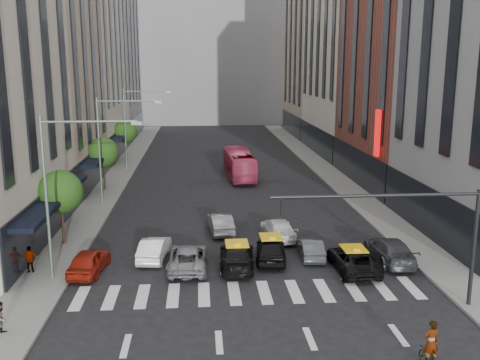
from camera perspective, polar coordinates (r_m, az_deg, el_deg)
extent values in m
plane|color=black|center=(27.49, 1.74, -13.20)|extent=(160.00, 160.00, 0.00)
cube|color=slate|center=(56.60, -13.24, -0.04)|extent=(3.00, 96.00, 0.15)
cube|color=slate|center=(57.70, 9.94, 0.34)|extent=(3.00, 96.00, 0.15)
cube|color=tan|center=(54.57, -20.03, 11.74)|extent=(8.00, 16.00, 24.00)
cube|color=beige|center=(72.36, -16.50, 16.69)|extent=(8.00, 20.00, 36.00)
cube|color=gray|center=(90.86, -13.88, 13.93)|extent=(8.00, 18.00, 30.00)
cube|color=brown|center=(55.32, 16.91, 12.98)|extent=(8.00, 18.00, 26.00)
cube|color=tan|center=(91.84, 8.21, 13.51)|extent=(8.00, 18.00, 28.00)
cube|color=gray|center=(109.88, -3.11, 15.48)|extent=(30.00, 10.00, 36.00)
cylinder|color=black|center=(37.23, -18.40, -4.10)|extent=(0.18, 0.18, 3.15)
sphere|color=#1F4513|center=(36.76, -18.60, -1.21)|extent=(2.88, 2.88, 2.88)
cylinder|color=black|center=(52.46, -14.30, 0.79)|extent=(0.18, 0.18, 3.15)
sphere|color=#1F4513|center=(52.12, -14.41, 2.88)|extent=(2.88, 2.88, 2.88)
cylinder|color=black|center=(68.04, -12.06, 3.47)|extent=(0.18, 0.18, 3.15)
sphere|color=#1F4513|center=(67.78, -12.14, 5.08)|extent=(2.88, 2.88, 2.88)
cylinder|color=gray|center=(30.69, -19.94, -1.99)|extent=(0.16, 0.16, 9.00)
cylinder|color=gray|center=(29.40, -15.82, 6.01)|extent=(5.00, 0.12, 0.12)
cube|color=gray|center=(29.02, -10.94, 5.98)|extent=(0.60, 0.25, 0.18)
cylinder|color=gray|center=(45.99, -14.75, 2.90)|extent=(0.16, 0.16, 9.00)
cylinder|color=gray|center=(45.14, -11.89, 8.24)|extent=(5.00, 0.12, 0.12)
cube|color=gray|center=(44.90, -8.69, 8.21)|extent=(0.60, 0.25, 0.18)
cylinder|color=gray|center=(61.65, -12.16, 5.32)|extent=(0.16, 0.16, 9.00)
cylinder|color=gray|center=(61.02, -9.98, 9.30)|extent=(5.00, 0.12, 0.12)
cube|color=gray|center=(60.84, -7.61, 9.27)|extent=(0.60, 0.25, 0.18)
cylinder|color=black|center=(28.51, 23.65, -6.82)|extent=(0.20, 0.20, 6.00)
cylinder|color=black|center=(25.77, 14.33, -1.62)|extent=(10.00, 0.16, 0.16)
imported|color=black|center=(24.83, 4.37, -2.98)|extent=(0.13, 0.16, 0.80)
cube|color=red|center=(47.58, 14.45, 4.86)|extent=(0.30, 0.70, 4.00)
imported|color=maroon|center=(32.33, -15.81, -8.31)|extent=(2.12, 4.31, 1.41)
imported|color=white|center=(33.65, -9.12, -7.22)|extent=(1.94, 4.28, 1.36)
imported|color=gray|center=(31.89, -5.56, -8.23)|extent=(2.40, 4.96, 1.36)
imported|color=black|center=(31.96, -0.34, -8.04)|extent=(2.32, 5.09, 1.44)
imported|color=black|center=(32.98, 3.32, -7.35)|extent=(2.32, 4.64, 1.52)
imported|color=#3B3D42|center=(33.83, 7.53, -7.17)|extent=(1.52, 3.85, 1.25)
imported|color=black|center=(32.12, 11.98, -8.32)|extent=(2.33, 4.87, 1.34)
imported|color=#3B3C42|center=(34.06, 15.68, -7.20)|extent=(2.07, 5.05, 1.46)
imported|color=gray|center=(38.30, -2.11, -4.61)|extent=(1.93, 4.40, 1.41)
imported|color=white|center=(37.17, 4.06, -5.20)|extent=(2.25, 4.80, 1.36)
imported|color=#CE3C62|center=(56.67, -0.07, 1.73)|extent=(2.86, 10.54, 2.91)
imported|color=black|center=(23.44, 19.57, -17.60)|extent=(0.77, 1.66, 0.84)
imported|color=gray|center=(22.82, 19.82, -14.68)|extent=(0.72, 0.53, 1.83)
imported|color=gray|center=(26.41, -24.11, -13.26)|extent=(0.81, 0.90, 1.52)
imported|color=gray|center=(33.02, -21.49, -7.88)|extent=(0.95, 0.47, 1.56)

